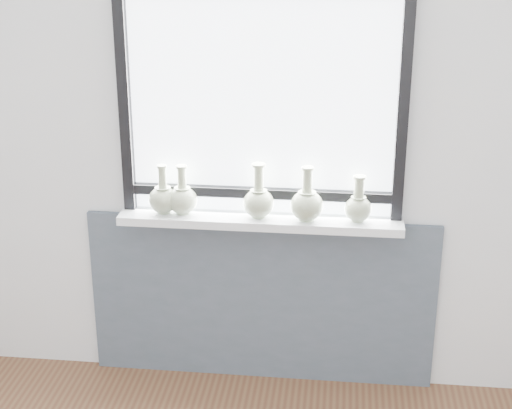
# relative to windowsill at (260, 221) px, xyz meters

# --- Properties ---
(back_wall) EXTENTS (3.60, 0.02, 2.60)m
(back_wall) POSITION_rel_windowsill_xyz_m (0.00, 0.10, 0.42)
(back_wall) COLOR silver
(back_wall) RESTS_ON ground
(apron_panel) EXTENTS (1.70, 0.03, 0.86)m
(apron_panel) POSITION_rel_windowsill_xyz_m (0.00, 0.07, -0.45)
(apron_panel) COLOR #4A5263
(apron_panel) RESTS_ON ground
(windowsill) EXTENTS (1.32, 0.18, 0.04)m
(windowsill) POSITION_rel_windowsill_xyz_m (0.00, 0.00, 0.00)
(windowsill) COLOR white
(windowsill) RESTS_ON apron_panel
(window) EXTENTS (1.30, 0.06, 1.05)m
(window) POSITION_rel_windowsill_xyz_m (0.00, 0.06, 0.56)
(window) COLOR black
(window) RESTS_ON windowsill
(vase_a) EXTENTS (0.14, 0.14, 0.23)m
(vase_a) POSITION_rel_windowsill_xyz_m (-0.46, 0.00, 0.09)
(vase_a) COLOR #A6B391
(vase_a) RESTS_ON windowsill
(vase_b) EXTENTS (0.14, 0.14, 0.23)m
(vase_b) POSITION_rel_windowsill_xyz_m (-0.36, 0.00, 0.09)
(vase_b) COLOR #A6B391
(vase_b) RESTS_ON windowsill
(vase_c) EXTENTS (0.14, 0.14, 0.26)m
(vase_c) POSITION_rel_windowsill_xyz_m (-0.01, -0.00, 0.10)
(vase_c) COLOR #A6B391
(vase_c) RESTS_ON windowsill
(vase_d) EXTENTS (0.15, 0.15, 0.25)m
(vase_d) POSITION_rel_windowsill_xyz_m (0.22, -0.02, 0.10)
(vase_d) COLOR #A6B391
(vase_d) RESTS_ON windowsill
(vase_e) EXTENTS (0.13, 0.13, 0.22)m
(vase_e) POSITION_rel_windowsill_xyz_m (0.45, -0.00, 0.09)
(vase_e) COLOR #A6B391
(vase_e) RESTS_ON windowsill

